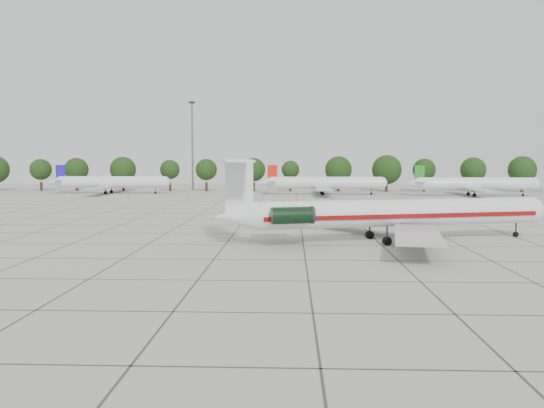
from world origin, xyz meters
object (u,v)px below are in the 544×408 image
at_px(floodlight_mast, 192,141).
at_px(main_airliner, 383,213).
at_px(bg_airliner_b, 111,182).
at_px(bg_airliner_d, 475,184).
at_px(bg_airliner_c, 325,183).

bearing_deg(floodlight_mast, main_airliner, -68.42).
distance_m(main_airliner, bg_airliner_b, 96.53).
distance_m(bg_airliner_d, floodlight_mast, 77.76).
xyz_separation_m(bg_airliner_c, floodlight_mast, (-37.25, 21.12, 11.37)).
xyz_separation_m(bg_airliner_b, floodlight_mast, (17.61, 18.76, 11.37)).
xyz_separation_m(main_airliner, bg_airliner_c, (-1.24, 76.20, -0.17)).
bearing_deg(bg_airliner_d, bg_airliner_b, 176.14).
distance_m(main_airliner, bg_airliner_c, 76.21).
relative_size(bg_airliner_b, floodlight_mast, 1.11).
relative_size(main_airliner, bg_airliner_c, 1.30).
bearing_deg(main_airliner, bg_airliner_d, 50.48).
bearing_deg(bg_airliner_b, floodlight_mast, 46.81).
height_order(bg_airliner_c, bg_airliner_d, same).
bearing_deg(bg_airliner_b, main_airliner, -54.47).
height_order(bg_airliner_d, floodlight_mast, floodlight_mast).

